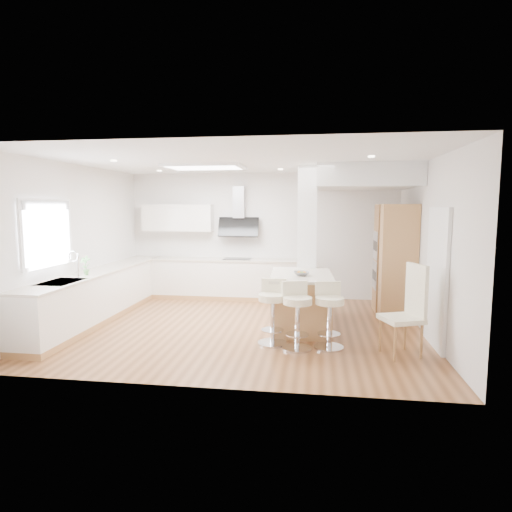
% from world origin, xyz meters
% --- Properties ---
extents(ground, '(6.00, 6.00, 0.00)m').
position_xyz_m(ground, '(0.00, 0.00, 0.00)').
color(ground, '#915C36').
rests_on(ground, ground).
extents(ceiling, '(6.00, 5.00, 0.02)m').
position_xyz_m(ceiling, '(0.00, 0.00, 0.00)').
color(ceiling, white).
rests_on(ceiling, ground).
extents(wall_back, '(6.00, 0.04, 2.80)m').
position_xyz_m(wall_back, '(0.00, 2.50, 1.40)').
color(wall_back, silver).
rests_on(wall_back, ground).
extents(wall_left, '(0.04, 5.00, 2.80)m').
position_xyz_m(wall_left, '(-3.00, 0.00, 1.40)').
color(wall_left, silver).
rests_on(wall_left, ground).
extents(wall_right, '(0.04, 5.00, 2.80)m').
position_xyz_m(wall_right, '(3.00, 0.00, 1.40)').
color(wall_right, silver).
rests_on(wall_right, ground).
extents(skylight, '(4.10, 2.10, 0.06)m').
position_xyz_m(skylight, '(-0.79, 0.60, 2.77)').
color(skylight, white).
rests_on(skylight, ground).
extents(window_left, '(0.06, 1.28, 1.07)m').
position_xyz_m(window_left, '(-2.96, -0.90, 1.69)').
color(window_left, white).
rests_on(window_left, ground).
extents(doorway_right, '(0.05, 1.00, 2.10)m').
position_xyz_m(doorway_right, '(2.97, -0.60, 1.00)').
color(doorway_right, '#4F453E').
rests_on(doorway_right, ground).
extents(counter_left, '(0.63, 4.50, 1.35)m').
position_xyz_m(counter_left, '(-2.70, 0.23, 0.46)').
color(counter_left, tan).
rests_on(counter_left, ground).
extents(counter_back, '(3.62, 0.63, 2.50)m').
position_xyz_m(counter_back, '(-0.91, 2.22, 0.70)').
color(counter_back, tan).
rests_on(counter_back, ground).
extents(pillar, '(0.35, 0.35, 2.80)m').
position_xyz_m(pillar, '(1.05, 0.95, 1.40)').
color(pillar, white).
rests_on(pillar, ground).
extents(soffit, '(1.78, 2.20, 0.40)m').
position_xyz_m(soffit, '(2.10, 1.40, 2.60)').
color(soffit, white).
rests_on(soffit, ground).
extents(oven_column, '(0.63, 1.21, 2.10)m').
position_xyz_m(oven_column, '(2.68, 1.23, 1.05)').
color(oven_column, tan).
rests_on(oven_column, ground).
extents(peninsula, '(1.09, 1.58, 1.00)m').
position_xyz_m(peninsula, '(0.99, 0.07, 0.47)').
color(peninsula, tan).
rests_on(peninsula, ground).
extents(bar_stool_a, '(0.45, 0.45, 0.98)m').
position_xyz_m(bar_stool_a, '(0.59, -0.82, 0.55)').
color(bar_stool_a, silver).
rests_on(bar_stool_a, ground).
extents(bar_stool_b, '(0.56, 0.56, 0.98)m').
position_xyz_m(bar_stool_b, '(0.96, -0.99, 0.55)').
color(bar_stool_b, silver).
rests_on(bar_stool_b, ground).
extents(bar_stool_c, '(0.49, 0.49, 0.96)m').
position_xyz_m(bar_stool_c, '(1.42, -0.89, 0.54)').
color(bar_stool_c, silver).
rests_on(bar_stool_c, ground).
extents(dining_chair, '(0.64, 0.64, 1.28)m').
position_xyz_m(dining_chair, '(2.51, -1.03, 0.68)').
color(dining_chair, '#F1E8C4').
rests_on(dining_chair, ground).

